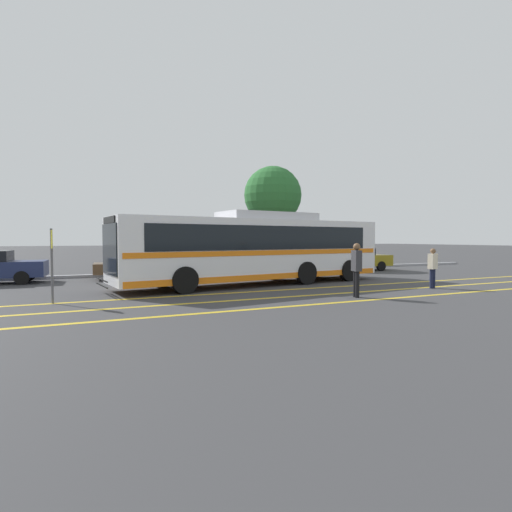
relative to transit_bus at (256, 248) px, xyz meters
name	(u,v)px	position (x,y,z in m)	size (l,w,h in m)	color
ground_plane	(268,283)	(0.69, 0.27, -1.61)	(220.00, 220.00, 0.00)	#38383A
lane_strip_0	(279,290)	(-0.02, -2.20, -1.61)	(0.20, 32.25, 0.01)	gold
lane_strip_1	(302,296)	(-0.02, -3.91, -1.61)	(0.20, 32.25, 0.01)	gold
lane_strip_2	(330,303)	(-0.02, -5.64, -1.61)	(0.20, 32.25, 0.01)	gold
curb_strip	(212,272)	(-0.02, 6.34, -1.54)	(40.25, 0.36, 0.15)	#99999E
transit_bus	(256,248)	(0.00, 0.00, 0.00)	(12.75, 4.16, 3.15)	white
parked_car_1	(138,265)	(-4.40, 4.73, -0.92)	(4.30, 2.06, 1.40)	#4C3823
parked_car_2	(257,260)	(2.11, 4.61, -0.81)	(4.16, 1.91, 1.64)	maroon
parked_car_3	(353,259)	(8.70, 4.47, -0.88)	(4.84, 2.18, 1.42)	olive
pedestrian_0	(356,266)	(1.51, -4.95, -0.55)	(0.32, 0.46, 1.85)	black
pedestrian_1	(433,266)	(5.92, -4.18, -0.71)	(0.46, 0.33, 1.61)	#191E38
bus_stop_sign	(52,256)	(-7.87, -2.18, -0.15)	(0.08, 0.40, 2.31)	#59595E
tree_0	(273,195)	(5.44, 9.31, 3.43)	(4.03, 4.03, 7.08)	#513823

